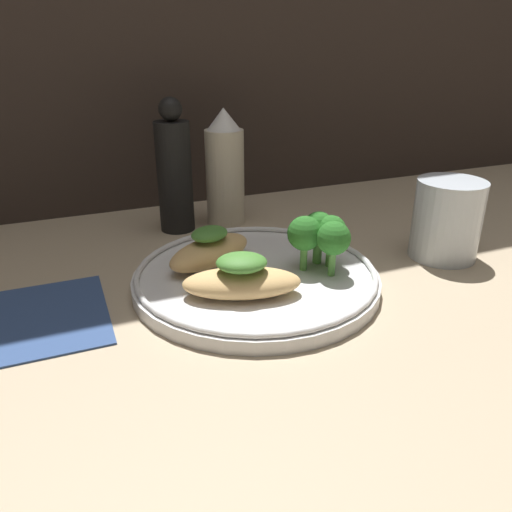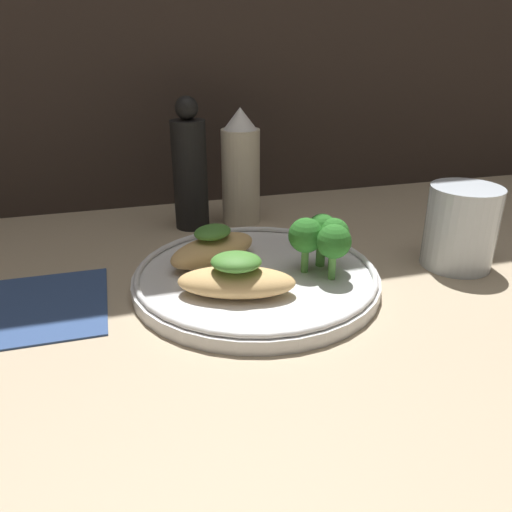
% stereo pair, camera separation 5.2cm
% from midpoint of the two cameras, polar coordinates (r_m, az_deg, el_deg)
% --- Properties ---
extents(ground_plane, '(1.80, 1.80, 0.01)m').
position_cam_midpoint_polar(ground_plane, '(0.53, 2.78, -3.89)').
color(ground_plane, tan).
extents(plate, '(0.26, 0.26, 0.02)m').
position_cam_midpoint_polar(plate, '(0.53, 2.81, -2.46)').
color(plate, white).
rests_on(plate, ground_plane).
extents(grilled_meat_front, '(0.12, 0.08, 0.04)m').
position_cam_midpoint_polar(grilled_meat_front, '(0.48, 0.85, -2.68)').
color(grilled_meat_front, tan).
rests_on(grilled_meat_front, plate).
extents(grilled_meat_middle, '(0.12, 0.09, 0.04)m').
position_cam_midpoint_polar(grilled_meat_middle, '(0.54, -2.23, 0.87)').
color(grilled_meat_middle, tan).
rests_on(grilled_meat_middle, plate).
extents(broccoli_bunch, '(0.06, 0.07, 0.06)m').
position_cam_midpoint_polar(broccoli_bunch, '(0.52, 10.44, 2.21)').
color(broccoli_bunch, '#569942').
rests_on(broccoli_bunch, plate).
extents(sauce_bottle, '(0.05, 0.05, 0.16)m').
position_cam_midpoint_polar(sauce_bottle, '(0.69, 0.41, 9.84)').
color(sauce_bottle, beige).
rests_on(sauce_bottle, ground_plane).
extents(pepper_grinder, '(0.05, 0.05, 0.17)m').
position_cam_midpoint_polar(pepper_grinder, '(0.67, -5.37, 9.71)').
color(pepper_grinder, black).
rests_on(pepper_grinder, ground_plane).
extents(drinking_glass, '(0.08, 0.08, 0.09)m').
position_cam_midpoint_polar(drinking_glass, '(0.61, 24.63, 2.98)').
color(drinking_glass, silver).
rests_on(drinking_glass, ground_plane).
extents(napkin, '(0.14, 0.14, 0.00)m').
position_cam_midpoint_polar(napkin, '(0.52, -21.70, -5.47)').
color(napkin, '#334C7F').
rests_on(napkin, ground_plane).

